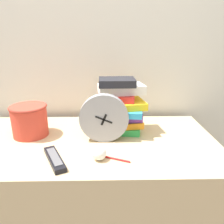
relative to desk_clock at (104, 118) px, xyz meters
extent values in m
cube|color=silver|center=(-0.07, 0.40, 0.32)|extent=(6.00, 0.04, 2.40)
cube|color=tan|center=(-0.07, 0.01, -0.50)|extent=(1.24, 0.64, 0.77)
cylinder|color=#99999E|center=(0.00, 0.00, 0.00)|extent=(0.23, 0.04, 0.23)
cylinder|color=silver|center=(0.00, -0.01, 0.00)|extent=(0.20, 0.01, 0.20)
cube|color=black|center=(0.00, -0.02, 0.00)|extent=(0.03, 0.01, 0.06)
cube|color=black|center=(0.00, -0.02, 0.00)|extent=(0.08, 0.01, 0.04)
cylinder|color=black|center=(0.00, -0.02, 0.00)|extent=(0.01, 0.00, 0.01)
cube|color=green|center=(0.10, 0.11, -0.10)|extent=(0.19, 0.15, 0.03)
cube|color=orange|center=(0.09, 0.11, -0.07)|extent=(0.22, 0.17, 0.03)
cube|color=#7A3899|center=(0.09, 0.12, -0.03)|extent=(0.21, 0.14, 0.04)
cube|color=#2D9ED1|center=(0.09, 0.09, 0.01)|extent=(0.21, 0.20, 0.03)
cube|color=yellow|center=(0.09, 0.10, 0.04)|extent=(0.25, 0.20, 0.03)
cube|color=red|center=(0.06, 0.12, 0.07)|extent=(0.20, 0.16, 0.03)
cube|color=white|center=(0.09, 0.13, 0.11)|extent=(0.25, 0.16, 0.04)
cube|color=#232328|center=(0.06, 0.11, 0.15)|extent=(0.18, 0.14, 0.04)
cylinder|color=#C63D2D|center=(-0.37, 0.07, -0.04)|extent=(0.17, 0.17, 0.16)
torus|color=#9F3024|center=(-0.37, 0.07, 0.04)|extent=(0.18, 0.18, 0.01)
cube|color=black|center=(-0.20, -0.18, -0.11)|extent=(0.13, 0.20, 0.02)
cube|color=#59595E|center=(-0.20, -0.18, -0.09)|extent=(0.09, 0.15, 0.00)
sphere|color=white|center=(-0.02, -0.17, -0.09)|extent=(0.06, 0.06, 0.06)
cylinder|color=#B21E1E|center=(0.05, -0.17, -0.11)|extent=(0.12, 0.06, 0.01)
camera|label=1|loc=(0.02, -0.95, 0.36)|focal=35.00mm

